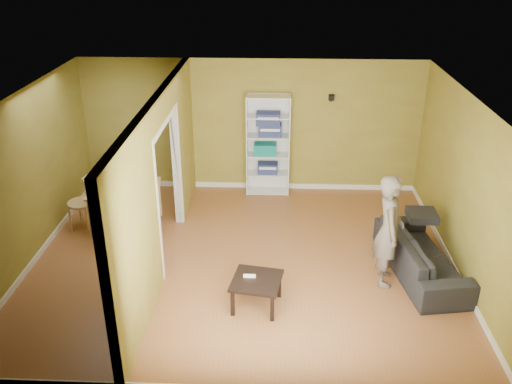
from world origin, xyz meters
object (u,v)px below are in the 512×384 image
person (390,222)px  chair_left (81,201)px  dining_table (124,192)px  chair_near (114,220)px  bookshelf (268,144)px  sofa (422,250)px  coffee_table (257,283)px  chair_far (135,185)px

person → chair_left: (-4.94, 1.39, -0.47)m
dining_table → chair_near: 0.70m
bookshelf → dining_table: bearing=-146.5°
sofa → coffee_table: 2.61m
person → dining_table: person is taller
sofa → person: (-0.58, -0.24, 0.59)m
chair_far → chair_near: bearing=99.4°
sofa → chair_near: 4.83m
dining_table → chair_near: chair_near is taller
sofa → bookshelf: 3.73m
dining_table → coffee_table: bearing=-42.5°
sofa → bookshelf: bookshelf is taller
chair_left → chair_near: bearing=59.9°
chair_far → sofa: bearing=169.5°
person → coffee_table: 2.07m
dining_table → chair_far: chair_far is taller
person → coffee_table: (-1.85, -0.69, -0.62)m
chair_left → chair_far: size_ratio=1.00×
chair_left → sofa: bearing=87.8°
sofa → chair_near: size_ratio=2.12×
coffee_table → dining_table: bearing=137.5°
coffee_table → chair_left: size_ratio=0.62×
sofa → person: size_ratio=1.05×
coffee_table → chair_near: (-2.37, 1.48, 0.13)m
chair_left → bookshelf: bearing=127.4°
person → dining_table: 4.46m
chair_left → dining_table: bearing=105.5°
coffee_table → bookshelf: bearing=89.0°
chair_far → coffee_table: bearing=140.7°
bookshelf → chair_far: bookshelf is taller
person → bookshelf: bearing=34.9°
bookshelf → chair_left: bearing=-152.0°
person → chair_near: person is taller
sofa → chair_far: (-4.77, 1.84, 0.12)m
dining_table → chair_left: 0.76m
sofa → bookshelf: size_ratio=1.05×
sofa → chair_left: 5.64m
dining_table → chair_left: size_ratio=1.16×
coffee_table → chair_far: (-2.34, 2.77, 0.15)m
sofa → dining_table: bearing=66.5°
dining_table → chair_left: bearing=-174.0°
bookshelf → chair_left: (-3.15, -1.67, -0.47)m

